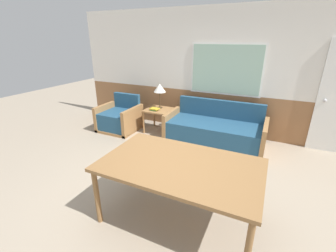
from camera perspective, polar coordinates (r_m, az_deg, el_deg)
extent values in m
plane|color=gray|center=(3.29, 0.65, -17.57)|extent=(16.00, 16.00, 0.00)
cube|color=#8E603D|center=(5.32, 12.64, 3.34)|extent=(7.20, 0.06, 0.93)
cube|color=silver|center=(5.08, 13.93, 17.97)|extent=(7.20, 0.06, 1.77)
cube|color=white|center=(5.05, 14.44, 13.74)|extent=(1.53, 0.01, 1.08)
cube|color=#99BCA8|center=(5.04, 14.43, 13.74)|extent=(1.45, 0.02, 1.00)
cube|color=#9E7042|center=(4.87, 11.44, -3.81)|extent=(2.01, 0.89, 0.06)
cube|color=navy|center=(4.76, 11.57, -1.49)|extent=(1.85, 0.81, 0.38)
cube|color=navy|center=(5.01, 13.09, 4.27)|extent=(1.85, 0.10, 0.39)
cube|color=#9E7042|center=(5.05, 1.04, 0.82)|extent=(0.08, 0.89, 0.58)
cube|color=#9E7042|center=(4.66, 23.20, -2.84)|extent=(0.08, 0.89, 0.58)
cube|color=#9E7042|center=(5.56, -12.07, -0.58)|extent=(0.86, 0.82, 0.06)
cube|color=navy|center=(5.47, -12.38, 1.54)|extent=(0.70, 0.74, 0.39)
cube|color=navy|center=(5.64, -10.37, 6.33)|extent=(0.70, 0.10, 0.36)
cube|color=#9E7042|center=(5.71, -15.42, 2.53)|extent=(0.08, 0.82, 0.59)
cube|color=#9E7042|center=(5.25, -8.88, 1.41)|extent=(0.08, 0.82, 0.59)
cube|color=#9E7042|center=(5.19, -2.47, 4.14)|extent=(0.57, 0.57, 0.03)
cylinder|color=#9E7042|center=(5.19, -6.20, 0.85)|extent=(0.04, 0.04, 0.51)
cylinder|color=#9E7042|center=(4.95, -1.18, -0.03)|extent=(0.04, 0.04, 0.51)
cylinder|color=#9E7042|center=(5.60, -3.52, 2.51)|extent=(0.04, 0.04, 0.51)
cylinder|color=#9E7042|center=(5.38, 1.22, 1.76)|extent=(0.04, 0.04, 0.51)
cylinder|color=#4C3823|center=(5.27, -2.07, 4.70)|extent=(0.12, 0.12, 0.02)
cylinder|color=#4C3823|center=(5.22, -2.10, 6.70)|extent=(0.02, 0.02, 0.36)
cone|color=silver|center=(5.15, -2.14, 9.67)|extent=(0.28, 0.28, 0.19)
cube|color=#2D7F3D|center=(5.11, -3.47, 4.19)|extent=(0.15, 0.15, 0.03)
cube|color=gold|center=(5.10, -3.40, 4.42)|extent=(0.21, 0.17, 0.02)
cube|color=olive|center=(2.58, 3.13, -9.87)|extent=(1.79, 1.08, 0.04)
cylinder|color=olive|center=(2.85, -17.58, -16.77)|extent=(0.06, 0.06, 0.72)
cylinder|color=olive|center=(2.32, 19.58, -27.85)|extent=(0.06, 0.06, 0.72)
cylinder|color=olive|center=(3.47, -6.88, -8.32)|extent=(0.06, 0.06, 0.72)
cylinder|color=olive|center=(3.05, 21.85, -14.51)|extent=(0.06, 0.06, 0.72)
sphere|color=silver|center=(5.06, 35.03, 5.30)|extent=(0.06, 0.06, 0.06)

